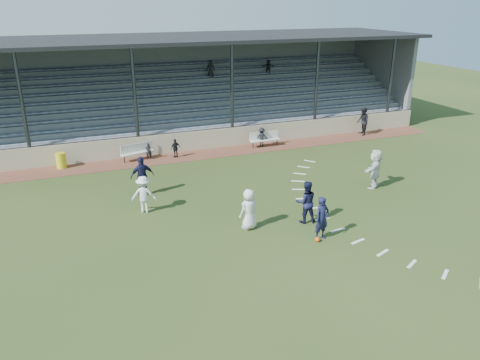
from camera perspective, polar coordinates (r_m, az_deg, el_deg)
name	(u,v)px	position (r m, az deg, el deg)	size (l,w,h in m)	color
ground	(262,230)	(19.36, 2.68, -6.09)	(90.00, 90.00, 0.00)	#2D3D19
cinder_track	(193,155)	(28.55, -5.80, 3.00)	(34.00, 2.00, 0.02)	brown
retaining_wall	(188,141)	(29.34, -6.39, 4.69)	(34.00, 0.18, 1.20)	tan
bench_left	(137,150)	(28.18, -12.45, 3.59)	(2.03, 0.99, 0.95)	beige
bench_right	(265,138)	(30.08, 3.01, 5.17)	(2.01, 0.49, 0.95)	beige
trash_bin	(61,160)	(27.99, -20.97, 2.25)	(0.54, 0.54, 0.87)	gold
football	(318,239)	(18.66, 9.43, -7.16)	(0.20, 0.20, 0.20)	#EE560E
player_white_lead	(249,209)	(19.11, 1.10, -3.58)	(0.84, 0.55, 1.73)	silver
player_navy_lead	(322,218)	(18.55, 9.96, -4.64)	(0.65, 0.42, 1.77)	#131535
player_navy_mid	(306,202)	(19.82, 8.04, -2.67)	(0.90, 0.70, 1.84)	#131535
player_white_wing	(144,194)	(21.00, -11.65, -1.74)	(1.09, 0.63, 1.69)	silver
player_navy_wing	(142,176)	(22.83, -11.82, 0.47)	(1.13, 0.47, 1.93)	#131535
player_white_back	(375,169)	(24.20, 16.15, 1.34)	(1.85, 0.59, 1.99)	silver
official	(363,121)	(33.65, 14.75, 6.93)	(0.93, 0.73, 1.92)	black
sub_left_near	(148,151)	(28.05, -11.10, 3.47)	(0.36, 0.24, 1.00)	black
sub_left_far	(175,148)	(28.14, -7.87, 3.88)	(0.67, 0.28, 1.14)	black
sub_right	(262,137)	(30.01, 2.64, 5.25)	(0.80, 0.46, 1.23)	black
grandstand	(169,101)	(33.41, -8.64, 9.44)	(34.60, 9.00, 6.61)	slate
penalty_arc	(347,214)	(21.21, 12.96, -4.09)	(3.89, 14.63, 0.01)	white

